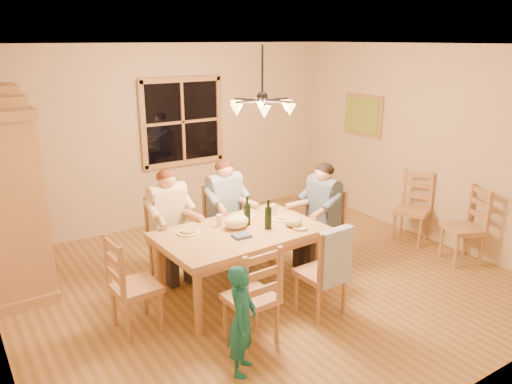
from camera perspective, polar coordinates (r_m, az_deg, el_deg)
floor at (r=6.02m, az=0.65°, el=-10.16°), size 5.50×5.50×0.00m
ceiling at (r=5.34m, az=0.75°, el=16.50°), size 5.50×5.00×0.02m
wall_back at (r=7.68m, az=-9.81°, el=6.33°), size 5.50×0.02×2.70m
wall_right at (r=7.38m, az=18.79°, el=5.23°), size 0.02×5.00×2.70m
window at (r=7.70m, az=-8.41°, el=7.93°), size 1.30×0.06×1.30m
painting at (r=8.10m, az=12.12°, el=8.55°), size 0.06×0.78×0.64m
chandelier at (r=5.39m, az=0.72°, el=9.87°), size 0.77×0.68×0.71m
armoire at (r=6.19m, az=-26.62°, el=-0.70°), size 0.66×1.40×2.30m
dining_table at (r=5.49m, az=-1.87°, el=-5.38°), size 1.81×1.16×0.76m
chair_far_left at (r=6.10m, az=-9.73°, el=-6.88°), size 0.46×0.44×0.99m
chair_far_right at (r=6.44m, az=-3.47°, el=-5.30°), size 0.46×0.44×0.99m
chair_near_left at (r=4.81m, az=-0.59°, el=-13.59°), size 0.46×0.44×0.99m
chair_near_right at (r=5.30m, az=7.35°, el=-10.62°), size 0.46×0.44×0.99m
chair_end_left at (r=5.13m, az=-13.49°, el=-11.99°), size 0.44×0.46×0.99m
chair_end_right at (r=6.34m, az=7.42°, el=-5.82°), size 0.44×0.46×0.99m
adult_woman at (r=5.90m, az=-9.99°, el=-2.11°), size 0.41×0.44×0.87m
adult_plaid_man at (r=6.26m, az=-3.55°, el=-0.74°), size 0.41×0.44×0.87m
adult_slate_man at (r=6.15m, az=7.61°, el=-1.20°), size 0.44×0.41×0.87m
towel at (r=5.01m, az=9.01°, el=-7.38°), size 0.38×0.12×0.58m
wine_bottle_a at (r=5.55m, az=-1.01°, el=-2.16°), size 0.08×0.08×0.33m
wine_bottle_b at (r=5.44m, az=1.41°, el=-2.56°), size 0.08×0.08×0.33m
plate_woman at (r=5.42m, az=-7.71°, el=-4.56°), size 0.26×0.26×0.02m
plate_plaid at (r=5.87m, az=-1.33°, el=-2.68°), size 0.26×0.26×0.02m
plate_slate at (r=5.77m, az=3.11°, el=-3.07°), size 0.26×0.26×0.02m
wine_glass_a at (r=5.54m, az=-4.22°, el=-3.29°), size 0.06×0.06×0.14m
wine_glass_b at (r=5.88m, az=1.99°, el=-2.04°), size 0.06×0.06×0.14m
cap at (r=5.56m, az=4.31°, el=-3.38°), size 0.20×0.20×0.11m
napkin at (r=5.26m, az=-1.65°, el=-5.02°), size 0.19×0.15×0.03m
cloth_bundle at (r=5.48m, az=-2.25°, el=-3.40°), size 0.28×0.22×0.15m
child at (r=4.33m, az=-1.60°, el=-14.43°), size 0.42×0.43×0.99m
chair_spare_front at (r=6.91m, az=22.45°, el=-5.04°), size 0.56×0.57×0.99m
chair_spare_back at (r=7.36m, az=17.27°, el=-3.15°), size 0.56×0.57×0.99m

